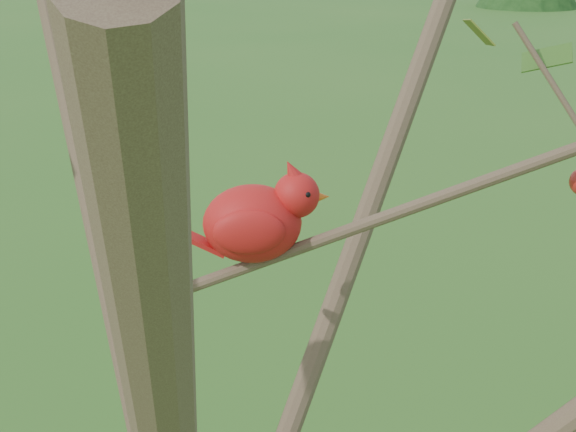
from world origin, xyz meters
name	(u,v)px	position (x,y,z in m)	size (l,w,h in m)	color
crabapple_tree	(186,221)	(0.03, -0.02, 2.12)	(2.35, 2.05, 2.95)	#453025
cardinal	(258,219)	(0.11, 0.09, 2.08)	(0.23, 0.12, 0.16)	red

